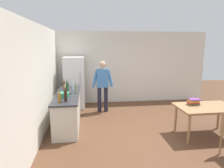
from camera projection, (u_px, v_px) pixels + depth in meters
name	position (u px, v px, depth m)	size (l,w,h in m)	color
ground_plane	(146.00, 133.00, 5.19)	(14.00, 14.00, 0.00)	brown
wall_back	(125.00, 67.00, 7.85)	(6.40, 0.12, 2.70)	silver
wall_left	(38.00, 82.00, 4.81)	(0.12, 5.60, 2.70)	silver
kitchen_counter	(68.00, 110.00, 5.64)	(0.64, 2.20, 0.90)	beige
refrigerator	(74.00, 83.00, 7.12)	(0.70, 0.67, 1.80)	white
person	(103.00, 83.00, 6.68)	(0.70, 0.22, 1.70)	#1E1E2D
dining_table	(206.00, 109.00, 4.94)	(1.40, 0.90, 0.75)	#9E754C
cooking_pot	(64.00, 95.00, 5.20)	(0.40, 0.28, 0.12)	#2D845B
utensil_jar	(66.00, 87.00, 6.04)	(0.11, 0.11, 0.32)	tan
bottle_oil_amber	(59.00, 98.00, 4.70)	(0.06, 0.06, 0.28)	#996619
bottle_wine_dark	(66.00, 96.00, 4.78)	(0.08, 0.08, 0.34)	black
bottle_water_clear	(72.00, 85.00, 6.06)	(0.07, 0.07, 0.30)	silver
bottle_wine_green	(67.00, 88.00, 5.62)	(0.08, 0.08, 0.34)	#1E5123
bottle_beer_brown	(64.00, 84.00, 6.30)	(0.06, 0.06, 0.26)	#5B3314
bottle_vinegar_tall	(76.00, 88.00, 5.62)	(0.06, 0.06, 0.32)	gray
book_stack	(194.00, 102.00, 5.06)	(0.28, 0.22, 0.16)	#387A47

